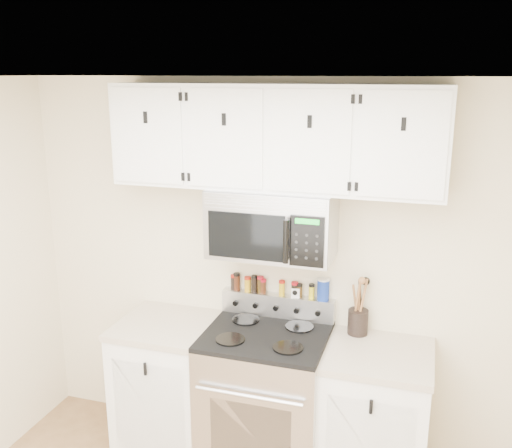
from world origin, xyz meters
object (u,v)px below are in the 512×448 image
(utensil_crock, at_px, (358,320))
(salt_canister, at_px, (323,289))
(range, at_px, (265,399))
(microwave, at_px, (272,223))

(utensil_crock, relative_size, salt_canister, 2.56)
(range, distance_m, salt_canister, 0.80)
(microwave, xyz_separation_m, salt_canister, (0.30, 0.16, -0.46))
(microwave, distance_m, utensil_crock, 0.82)
(range, bearing_deg, salt_canister, 43.17)
(salt_canister, bearing_deg, microwave, -152.63)
(microwave, relative_size, utensil_crock, 2.04)
(utensil_crock, bearing_deg, microwave, -168.89)
(utensil_crock, bearing_deg, range, -156.63)
(range, bearing_deg, microwave, 89.77)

